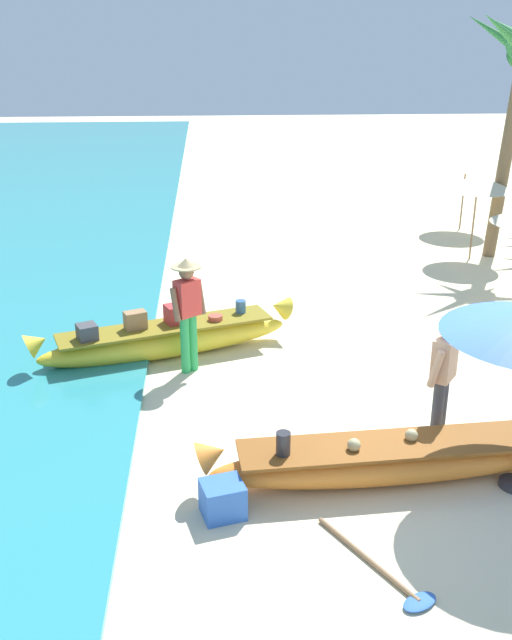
% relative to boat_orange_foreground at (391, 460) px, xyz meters
% --- Properties ---
extents(ground_plane, '(80.00, 80.00, 0.00)m').
position_rel_boat_orange_foreground_xyz_m(ground_plane, '(0.64, 0.60, -0.26)').
color(ground_plane, beige).
extents(boat_orange_foreground, '(4.49, 0.91, 0.74)m').
position_rel_boat_orange_foreground_xyz_m(boat_orange_foreground, '(0.00, 0.00, 0.00)').
color(boat_orange_foreground, orange).
rests_on(boat_orange_foreground, ground).
extents(boat_yellow_midground, '(4.21, 1.89, 0.81)m').
position_rel_boat_orange_foreground_xyz_m(boat_yellow_midground, '(-2.73, 3.63, 0.04)').
color(boat_yellow_midground, yellow).
rests_on(boat_yellow_midground, ground).
extents(person_vendor_hatted, '(0.55, 0.49, 1.78)m').
position_rel_boat_orange_foreground_xyz_m(person_vendor_hatted, '(-2.35, 3.06, 0.77)').
color(person_vendor_hatted, green).
rests_on(person_vendor_hatted, ground).
extents(person_tourist_customer, '(0.48, 0.55, 1.66)m').
position_rel_boat_orange_foreground_xyz_m(person_tourist_customer, '(0.77, 0.75, 0.68)').
color(person_tourist_customer, '#333842').
rests_on(person_tourist_customer, ground).
extents(parasol_row_1, '(1.60, 1.60, 1.91)m').
position_rel_boat_orange_foreground_xyz_m(parasol_row_1, '(3.92, 8.55, 1.48)').
color(parasol_row_1, '#8E6B47').
rests_on(parasol_row_1, ground).
extents(parasol_row_2, '(1.60, 1.60, 1.91)m').
position_rel_boat_orange_foreground_xyz_m(parasol_row_2, '(4.60, 11.25, 1.48)').
color(parasol_row_2, '#8E6B47').
rests_on(parasol_row_2, ground).
extents(cooler_box, '(0.52, 0.49, 0.39)m').
position_rel_boat_orange_foreground_xyz_m(cooler_box, '(-1.93, -0.52, -0.07)').
color(cooler_box, blue).
rests_on(cooler_box, ground).
extents(paddle, '(0.94, 1.42, 0.05)m').
position_rel_boat_orange_foreground_xyz_m(paddle, '(-0.42, -1.57, -0.23)').
color(paddle, '#8E6B47').
rests_on(paddle, ground).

